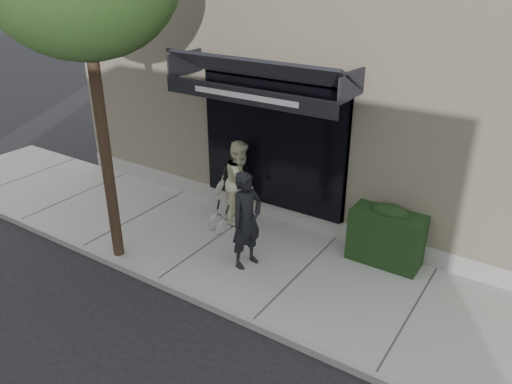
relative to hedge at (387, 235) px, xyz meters
The scene contains 7 objects.
ground 1.79m from the hedge, 131.35° to the right, with size 80.00×80.00×0.00m, color black.
sidewalk 1.77m from the hedge, 131.35° to the right, with size 20.00×3.00×0.12m, color gray.
curb 3.07m from the hedge, 111.45° to the right, with size 20.00×0.10×0.14m, color gray.
building_facade 4.39m from the hedge, 106.65° to the left, with size 14.30×8.04×5.64m.
hedge is the anchor object (origin of this frame).
pedestrian_front 2.59m from the hedge, 143.85° to the right, with size 0.86×0.90×1.81m.
pedestrian_back 3.17m from the hedge, behind, with size 0.85×0.99×1.76m.
Camera 1 is at (3.42, -6.64, 5.20)m, focal length 35.00 mm.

